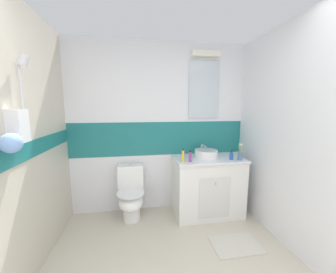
{
  "coord_description": "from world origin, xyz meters",
  "views": [
    {
      "loc": [
        -0.34,
        -0.4,
        1.57
      ],
      "look_at": [
        0.02,
        1.78,
        1.23
      ],
      "focal_mm": 20.31,
      "sensor_mm": 36.0,
      "label": 1
    }
  ],
  "objects": [
    {
      "name": "vanity_cabinet",
      "position": [
        0.67,
        2.12,
        0.43
      ],
      "size": [
        0.98,
        0.58,
        0.85
      ],
      "color": "white",
      "rests_on": "ground_plane"
    },
    {
      "name": "toothbrush_cup",
      "position": [
        1.05,
        1.93,
        0.91
      ],
      "size": [
        0.07,
        0.07,
        0.23
      ],
      "color": "#4C7299",
      "rests_on": "vanity_cabinet"
    },
    {
      "name": "toilet",
      "position": [
        -0.44,
        2.15,
        0.35
      ],
      "size": [
        0.37,
        0.5,
        0.76
      ],
      "color": "white",
      "rests_on": "ground_plane"
    },
    {
      "name": "wall_left_shower_alcove",
      "position": [
        -1.35,
        1.2,
        1.25
      ],
      "size": [
        0.26,
        3.48,
        2.5
      ],
      "color": "beige",
      "rests_on": "ground_plane"
    },
    {
      "name": "wall_right_plain",
      "position": [
        1.35,
        1.2,
        1.25
      ],
      "size": [
        0.1,
        3.48,
        2.5
      ],
      "primitive_type": "cube",
      "color": "white",
      "rests_on": "ground_plane"
    },
    {
      "name": "ground_plane",
      "position": [
        0.0,
        1.2,
        -0.02
      ],
      "size": [
        3.2,
        3.48,
        0.04
      ],
      "primitive_type": "cube",
      "color": "beige"
    },
    {
      "name": "toothpaste_tube_upright",
      "position": [
        0.26,
        1.97,
        0.93
      ],
      "size": [
        0.03,
        0.03,
        0.18
      ],
      "color": "yellow",
      "rests_on": "vanity_cabinet"
    },
    {
      "name": "soap_dispenser",
      "position": [
        0.94,
        1.96,
        0.9
      ],
      "size": [
        0.05,
        0.05,
        0.14
      ],
      "color": "#2659B2",
      "rests_on": "vanity_cabinet"
    },
    {
      "name": "sink_basin",
      "position": [
        0.64,
        2.14,
        0.91
      ],
      "size": [
        0.33,
        0.37,
        0.16
      ],
      "color": "white",
      "rests_on": "vanity_cabinet"
    },
    {
      "name": "deodorant_spray_can",
      "position": [
        0.35,
        1.95,
        0.92
      ],
      "size": [
        0.04,
        0.04,
        0.16
      ],
      "color": "#993F99",
      "rests_on": "vanity_cabinet"
    },
    {
      "name": "wall_back_tiled",
      "position": [
        0.01,
        2.45,
        1.26
      ],
      "size": [
        3.2,
        0.2,
        2.5
      ],
      "color": "white",
      "rests_on": "ground_plane"
    },
    {
      "name": "bath_mat",
      "position": [
        0.75,
        1.41,
        0.01
      ],
      "size": [
        0.54,
        0.37,
        0.01
      ],
      "primitive_type": "cube",
      "color": "beige",
      "rests_on": "ground_plane"
    }
  ]
}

